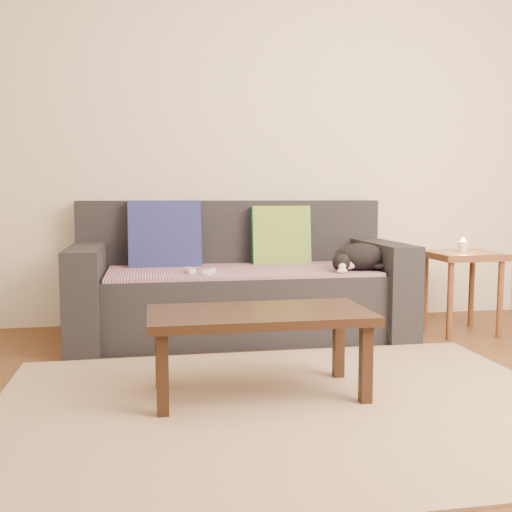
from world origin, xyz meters
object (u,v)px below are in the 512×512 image
at_px(coffee_table, 259,322).
at_px(side_table, 462,266).
at_px(wii_remote_b, 209,271).
at_px(wii_remote_a, 190,271).
at_px(sofa, 238,287).
at_px(cat, 358,257).

bearing_deg(coffee_table, side_table, 33.03).
bearing_deg(wii_remote_b, side_table, -63.16).
height_order(wii_remote_a, side_table, side_table).
bearing_deg(side_table, sofa, 170.51).
xyz_separation_m(sofa, wii_remote_a, (-0.33, -0.24, 0.15)).
bearing_deg(cat, wii_remote_a, -177.81).
relative_size(sofa, coffee_table, 2.13).
height_order(cat, wii_remote_a, cat).
height_order(sofa, wii_remote_b, sofa).
xyz_separation_m(sofa, coffee_table, (-0.09, -1.24, 0.04)).
height_order(wii_remote_b, coffee_table, wii_remote_b).
bearing_deg(wii_remote_b, wii_remote_a, 83.56).
distance_m(sofa, cat, 0.80).
xyz_separation_m(side_table, coffee_table, (-1.54, -1.00, -0.10)).
bearing_deg(wii_remote_b, cat, -64.23).
height_order(side_table, coffee_table, side_table).
height_order(cat, side_table, cat).
height_order(cat, wii_remote_b, cat).
xyz_separation_m(cat, wii_remote_a, (-1.05, 0.05, -0.07)).
bearing_deg(side_table, wii_remote_a, 179.82).
bearing_deg(coffee_table, cat, 49.79).
height_order(sofa, side_table, sofa).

